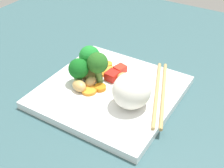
{
  "coord_description": "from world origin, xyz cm",
  "views": [
    {
      "loc": [
        26.26,
        -41.94,
        38.72
      ],
      "look_at": [
        0.89,
        -0.73,
        3.57
      ],
      "focal_mm": 49.12,
      "sensor_mm": 36.0,
      "label": 1
    }
  ],
  "objects_px": {
    "broccoli_floret_1": "(98,64)",
    "chopstick_pair": "(160,93)",
    "rice_mound": "(132,91)",
    "square_plate": "(110,92)",
    "carrot_slice_1": "(100,88)"
  },
  "relations": [
    {
      "from": "broccoli_floret_1",
      "to": "chopstick_pair",
      "type": "xyz_separation_m",
      "value": [
        0.13,
        0.03,
        -0.04
      ]
    },
    {
      "from": "chopstick_pair",
      "to": "rice_mound",
      "type": "bearing_deg",
      "value": 130.44
    },
    {
      "from": "square_plate",
      "to": "rice_mound",
      "type": "bearing_deg",
      "value": -20.56
    },
    {
      "from": "carrot_slice_1",
      "to": "broccoli_floret_1",
      "type": "bearing_deg",
      "value": 133.03
    },
    {
      "from": "broccoli_floret_1",
      "to": "carrot_slice_1",
      "type": "relative_size",
      "value": 2.94
    },
    {
      "from": "carrot_slice_1",
      "to": "chopstick_pair",
      "type": "relative_size",
      "value": 0.12
    },
    {
      "from": "rice_mound",
      "to": "chopstick_pair",
      "type": "height_order",
      "value": "rice_mound"
    },
    {
      "from": "rice_mound",
      "to": "carrot_slice_1",
      "type": "height_order",
      "value": "rice_mound"
    },
    {
      "from": "rice_mound",
      "to": "broccoli_floret_1",
      "type": "bearing_deg",
      "value": 162.63
    },
    {
      "from": "square_plate",
      "to": "carrot_slice_1",
      "type": "xyz_separation_m",
      "value": [
        -0.02,
        -0.01,
        0.01
      ]
    },
    {
      "from": "rice_mound",
      "to": "carrot_slice_1",
      "type": "distance_m",
      "value": 0.08
    },
    {
      "from": "square_plate",
      "to": "chopstick_pair",
      "type": "distance_m",
      "value": 0.1
    },
    {
      "from": "broccoli_floret_1",
      "to": "carrot_slice_1",
      "type": "distance_m",
      "value": 0.05
    },
    {
      "from": "rice_mound",
      "to": "chopstick_pair",
      "type": "relative_size",
      "value": 0.36
    },
    {
      "from": "square_plate",
      "to": "carrot_slice_1",
      "type": "height_order",
      "value": "carrot_slice_1"
    }
  ]
}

